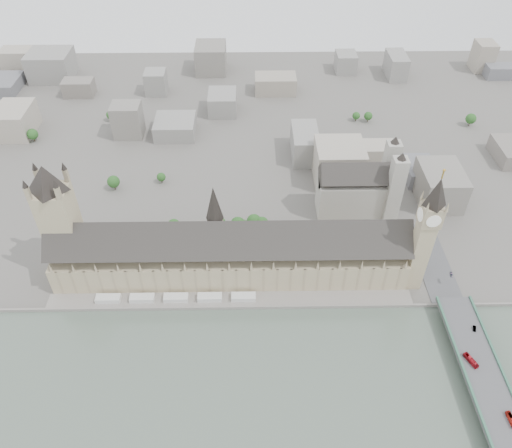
{
  "coord_description": "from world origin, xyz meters",
  "views": [
    {
      "loc": [
        15.62,
        -247.04,
        289.21
      ],
      "look_at": [
        19.99,
        42.49,
        32.23
      ],
      "focal_mm": 35.0,
      "sensor_mm": 36.0,
      "label": 1
    }
  ],
  "objects_px": {
    "westminster_bridge": "(488,393)",
    "westminster_abbey": "(360,189)",
    "elizabeth_tower": "(427,227)",
    "palace_of_westminster": "(230,254)",
    "car_approach": "(451,275)",
    "red_bus_north": "(471,360)",
    "car_silver": "(474,329)",
    "red_bus_south": "(511,420)",
    "victoria_tower": "(59,217)"
  },
  "relations": [
    {
      "from": "westminster_bridge",
      "to": "westminster_abbey",
      "type": "relative_size",
      "value": 4.78
    },
    {
      "from": "elizabeth_tower",
      "to": "westminster_abbey",
      "type": "height_order",
      "value": "elizabeth_tower"
    },
    {
      "from": "palace_of_westminster",
      "to": "car_approach",
      "type": "bearing_deg",
      "value": -4.48
    },
    {
      "from": "westminster_bridge",
      "to": "palace_of_westminster",
      "type": "bearing_deg",
      "value": 146.51
    },
    {
      "from": "elizabeth_tower",
      "to": "red_bus_north",
      "type": "bearing_deg",
      "value": -76.62
    },
    {
      "from": "car_silver",
      "to": "palace_of_westminster",
      "type": "bearing_deg",
      "value": 176.84
    },
    {
      "from": "palace_of_westminster",
      "to": "red_bus_south",
      "type": "distance_m",
      "value": 210.1
    },
    {
      "from": "westminster_abbey",
      "to": "red_bus_south",
      "type": "xyz_separation_m",
      "value": [
        55.36,
        -203.24,
        -13.36
      ]
    },
    {
      "from": "victoria_tower",
      "to": "red_bus_north",
      "type": "bearing_deg",
      "value": -18.72
    },
    {
      "from": "westminster_bridge",
      "to": "westminster_abbey",
      "type": "xyz_separation_m",
      "value": [
        -51.08,
        182.5,
        19.96
      ]
    },
    {
      "from": "westminster_bridge",
      "to": "red_bus_north",
      "type": "height_order",
      "value": "red_bus_north"
    },
    {
      "from": "westminster_bridge",
      "to": "car_approach",
      "type": "xyz_separation_m",
      "value": [
        4.99,
        94.12,
        5.83
      ]
    },
    {
      "from": "car_silver",
      "to": "red_bus_north",
      "type": "bearing_deg",
      "value": -96.8
    },
    {
      "from": "westminster_bridge",
      "to": "red_bus_south",
      "type": "distance_m",
      "value": 22.18
    },
    {
      "from": "elizabeth_tower",
      "to": "red_bus_south",
      "type": "bearing_deg",
      "value": -76.32
    },
    {
      "from": "victoria_tower",
      "to": "car_approach",
      "type": "bearing_deg",
      "value": -3.84
    },
    {
      "from": "westminster_bridge",
      "to": "red_bus_south",
      "type": "xyz_separation_m",
      "value": [
        4.29,
        -20.74,
        6.59
      ]
    },
    {
      "from": "palace_of_westminster",
      "to": "red_bus_north",
      "type": "relative_size",
      "value": 22.48
    },
    {
      "from": "red_bus_south",
      "to": "car_silver",
      "type": "xyz_separation_m",
      "value": [
        1.18,
        65.17,
        -0.67
      ]
    },
    {
      "from": "palace_of_westminster",
      "to": "elizabeth_tower",
      "type": "distance_m",
      "value": 142.94
    },
    {
      "from": "car_silver",
      "to": "car_approach",
      "type": "xyz_separation_m",
      "value": [
        -0.48,
        49.69,
        -0.1
      ]
    },
    {
      "from": "car_approach",
      "to": "car_silver",
      "type": "bearing_deg",
      "value": -81.41
    },
    {
      "from": "palace_of_westminster",
      "to": "red_bus_north",
      "type": "height_order",
      "value": "palace_of_westminster"
    },
    {
      "from": "westminster_abbey",
      "to": "car_silver",
      "type": "distance_m",
      "value": 149.86
    },
    {
      "from": "red_bus_south",
      "to": "car_silver",
      "type": "height_order",
      "value": "red_bus_south"
    },
    {
      "from": "victoria_tower",
      "to": "westminster_abbey",
      "type": "xyz_separation_m",
      "value": [
        232.92,
        69.0,
        -30.12
      ]
    },
    {
      "from": "red_bus_north",
      "to": "red_bus_south",
      "type": "distance_m",
      "value": 41.23
    },
    {
      "from": "victoria_tower",
      "to": "elizabeth_tower",
      "type": "bearing_deg",
      "value": -3.96
    },
    {
      "from": "palace_of_westminster",
      "to": "car_approach",
      "type": "xyz_separation_m",
      "value": [
        166.99,
        -13.08,
        -11.75
      ]
    },
    {
      "from": "car_approach",
      "to": "red_bus_south",
      "type": "bearing_deg",
      "value": -82.31
    },
    {
      "from": "red_bus_north",
      "to": "car_approach",
      "type": "bearing_deg",
      "value": 58.45
    },
    {
      "from": "westminster_abbey",
      "to": "red_bus_north",
      "type": "distance_m",
      "value": 169.93
    },
    {
      "from": "palace_of_westminster",
      "to": "elizabeth_tower",
      "type": "relative_size",
      "value": 2.47
    },
    {
      "from": "red_bus_south",
      "to": "car_approach",
      "type": "distance_m",
      "value": 114.86
    },
    {
      "from": "palace_of_westminster",
      "to": "westminster_abbey",
      "type": "bearing_deg",
      "value": 34.17
    },
    {
      "from": "red_bus_north",
      "to": "victoria_tower",
      "type": "bearing_deg",
      "value": 137.97
    },
    {
      "from": "westminster_abbey",
      "to": "car_approach",
      "type": "distance_m",
      "value": 105.61
    },
    {
      "from": "westminster_abbey",
      "to": "palace_of_westminster",
      "type": "bearing_deg",
      "value": -145.83
    },
    {
      "from": "car_approach",
      "to": "palace_of_westminster",
      "type": "bearing_deg",
      "value": -176.44
    },
    {
      "from": "palace_of_westminster",
      "to": "victoria_tower",
      "type": "distance_m",
      "value": 126.41
    },
    {
      "from": "palace_of_westminster",
      "to": "red_bus_south",
      "type": "xyz_separation_m",
      "value": [
        166.29,
        -127.94,
        -10.99
      ]
    },
    {
      "from": "westminster_bridge",
      "to": "car_silver",
      "type": "height_order",
      "value": "car_silver"
    },
    {
      "from": "red_bus_south",
      "to": "victoria_tower",
      "type": "bearing_deg",
      "value": 152.58
    },
    {
      "from": "elizabeth_tower",
      "to": "red_bus_south",
      "type": "relative_size",
      "value": 10.2
    },
    {
      "from": "car_approach",
      "to": "westminster_bridge",
      "type": "bearing_deg",
      "value": -85.0
    },
    {
      "from": "red_bus_north",
      "to": "elizabeth_tower",
      "type": "bearing_deg",
      "value": 80.07
    },
    {
      "from": "palace_of_westminster",
      "to": "westminster_bridge",
      "type": "bearing_deg",
      "value": -33.49
    },
    {
      "from": "westminster_abbey",
      "to": "car_silver",
      "type": "relative_size",
      "value": 14.03
    },
    {
      "from": "elizabeth_tower",
      "to": "westminster_bridge",
      "type": "bearing_deg",
      "value": -75.89
    },
    {
      "from": "palace_of_westminster",
      "to": "victoria_tower",
      "type": "relative_size",
      "value": 2.65
    }
  ]
}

